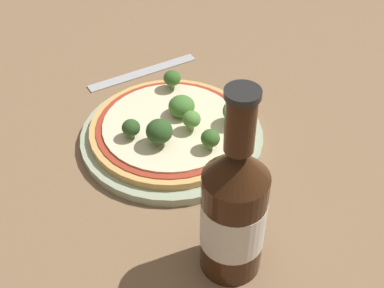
# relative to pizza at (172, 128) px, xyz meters

# --- Properties ---
(ground_plane) EXTENTS (3.00, 3.00, 0.00)m
(ground_plane) POSITION_rel_pizza_xyz_m (-0.01, -0.00, -0.02)
(ground_plane) COLOR #846647
(plate) EXTENTS (0.24, 0.24, 0.01)m
(plate) POSITION_rel_pizza_xyz_m (0.00, -0.00, -0.01)
(plate) COLOR #A3B293
(plate) RESTS_ON ground_plane
(pizza) EXTENTS (0.21, 0.21, 0.01)m
(pizza) POSITION_rel_pizza_xyz_m (0.00, 0.00, 0.00)
(pizza) COLOR tan
(pizza) RESTS_ON plate
(broccoli_floret_0) EXTENTS (0.02, 0.02, 0.03)m
(broccoli_floret_0) POSITION_rel_pizza_xyz_m (0.00, -0.06, 0.02)
(broccoli_floret_0) COLOR #89A866
(broccoli_floret_0) RESTS_ON pizza
(broccoli_floret_1) EXTENTS (0.02, 0.02, 0.03)m
(broccoli_floret_1) POSITION_rel_pizza_xyz_m (-0.07, 0.03, 0.02)
(broccoli_floret_1) COLOR #89A866
(broccoli_floret_1) RESTS_ON pizza
(broccoli_floret_2) EXTENTS (0.03, 0.03, 0.03)m
(broccoli_floret_2) POSITION_rel_pizza_xyz_m (0.03, 0.08, 0.03)
(broccoli_floret_2) COLOR #89A866
(broccoli_floret_2) RESTS_ON pizza
(broccoli_floret_3) EXTENTS (0.03, 0.03, 0.03)m
(broccoli_floret_3) POSITION_rel_pizza_xyz_m (0.03, -0.03, 0.03)
(broccoli_floret_3) COLOR #89A866
(broccoli_floret_3) RESTS_ON pizza
(broccoli_floret_4) EXTENTS (0.03, 0.03, 0.03)m
(broccoli_floret_4) POSITION_rel_pizza_xyz_m (-0.01, 0.02, 0.02)
(broccoli_floret_4) COLOR #89A866
(broccoli_floret_4) RESTS_ON pizza
(broccoli_floret_5) EXTENTS (0.02, 0.02, 0.03)m
(broccoli_floret_5) POSITION_rel_pizza_xyz_m (0.02, 0.02, 0.02)
(broccoli_floret_5) COLOR #89A866
(broccoli_floret_5) RESTS_ON pizza
(broccoli_floret_6) EXTENTS (0.02, 0.02, 0.03)m
(broccoli_floret_6) POSITION_rel_pizza_xyz_m (0.06, 0.02, 0.02)
(broccoli_floret_6) COLOR #89A866
(broccoli_floret_6) RESTS_ON pizza
(beer_bottle) EXTENTS (0.06, 0.06, 0.22)m
(beer_bottle) POSITION_rel_pizza_xyz_m (0.21, -0.02, 0.06)
(beer_bottle) COLOR #381E0F
(beer_bottle) RESTS_ON ground_plane
(fork) EXTENTS (0.04, 0.18, 0.00)m
(fork) POSITION_rel_pizza_xyz_m (-0.16, 0.02, -0.02)
(fork) COLOR #B2B2B7
(fork) RESTS_ON ground_plane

